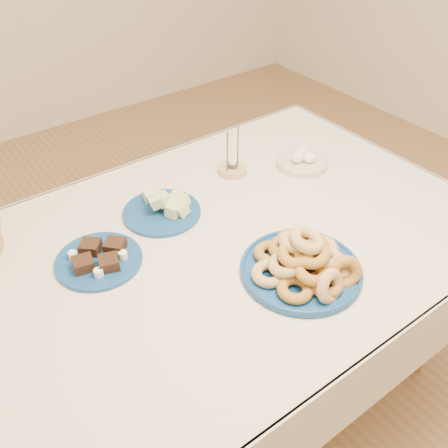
# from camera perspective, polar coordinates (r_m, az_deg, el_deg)

# --- Properties ---
(ground) EXTENTS (5.00, 5.00, 0.00)m
(ground) POSITION_cam_1_polar(r_m,az_deg,el_deg) (2.05, -0.88, -18.25)
(ground) COLOR olive
(ground) RESTS_ON ground
(dining_table) EXTENTS (1.71, 1.11, 0.75)m
(dining_table) POSITION_cam_1_polar(r_m,az_deg,el_deg) (1.56, -1.10, -5.04)
(dining_table) COLOR brown
(dining_table) RESTS_ON ground
(donut_platter) EXTENTS (0.35, 0.35, 0.15)m
(donut_platter) POSITION_cam_1_polar(r_m,az_deg,el_deg) (1.38, 9.14, -4.45)
(donut_platter) COLOR navy
(donut_platter) RESTS_ON dining_table
(melon_plate) EXTENTS (0.32, 0.32, 0.09)m
(melon_plate) POSITION_cam_1_polar(r_m,az_deg,el_deg) (1.60, -6.94, 1.95)
(melon_plate) COLOR navy
(melon_plate) RESTS_ON dining_table
(brownie_plate) EXTENTS (0.33, 0.33, 0.04)m
(brownie_plate) POSITION_cam_1_polar(r_m,az_deg,el_deg) (1.46, -14.09, -3.86)
(brownie_plate) COLOR navy
(brownie_plate) RESTS_ON dining_table
(candle_holder) EXTENTS (0.13, 0.13, 0.17)m
(candle_holder) POSITION_cam_1_polar(r_m,az_deg,el_deg) (1.79, 0.97, 6.34)
(candle_holder) COLOR tan
(candle_holder) RESTS_ON dining_table
(egg_bowl) EXTENTS (0.25, 0.25, 0.06)m
(egg_bowl) POSITION_cam_1_polar(r_m,az_deg,el_deg) (1.85, 8.91, 7.08)
(egg_bowl) COLOR beige
(egg_bowl) RESTS_ON dining_table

